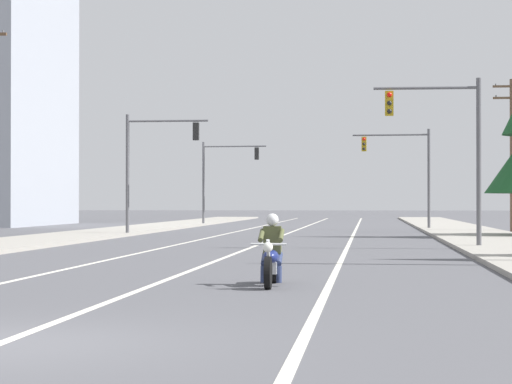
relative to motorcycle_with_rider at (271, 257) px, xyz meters
The scene contains 11 objects.
lane_stripe_center 36.50m from the motorcycle_with_rider, 93.81° to the left, with size 0.16×100.00×0.01m, color beige.
lane_stripe_left 36.86m from the motorcycle_with_rider, 98.80° to the left, with size 0.16×100.00×0.01m, color beige.
lane_stripe_right 36.44m from the motorcycle_with_rider, 88.19° to the left, with size 0.16×100.00×0.01m, color beige.
sidewalk_kerb_right 32.25m from the motorcycle_with_rider, 77.02° to the left, with size 4.40×110.00×0.14m, color #9E998E.
sidewalk_kerb_left 33.66m from the motorcycle_with_rider, 111.03° to the left, with size 4.40×110.00×0.14m, color #9E998E.
motorcycle_with_rider is the anchor object (origin of this frame).
traffic_signal_near_right 17.63m from the motorcycle_with_rider, 73.71° to the left, with size 3.88×0.44×6.20m.
traffic_signal_near_left 31.40m from the motorcycle_with_rider, 107.03° to the left, with size 4.28×0.37×6.20m.
traffic_signal_mid_right 42.05m from the motorcycle_with_rider, 84.14° to the left, with size 4.74×0.37×6.20m.
traffic_signal_mid_left 53.85m from the motorcycle_with_rider, 99.55° to the left, with size 4.82×0.40×6.20m.
utility_pole_right_far 38.49m from the motorcycle_with_rider, 74.93° to the left, with size 2.13×0.26×8.61m.
Camera 1 is at (4.37, -11.37, 1.68)m, focal length 69.75 mm.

